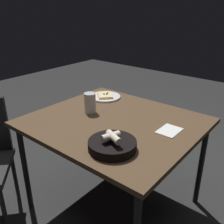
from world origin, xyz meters
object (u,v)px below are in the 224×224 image
object	(u,v)px
pizza_plate	(105,96)
beer_glass	(90,104)
bread_basket	(112,144)
dining_table	(114,128)

from	to	relation	value
pizza_plate	beer_glass	distance (m)	0.34
bread_basket	beer_glass	distance (m)	0.53
pizza_plate	beer_glass	xyz separation A→B (m)	(0.31, 0.12, 0.05)
dining_table	pizza_plate	size ratio (longest dim) A/B	4.22
pizza_plate	dining_table	bearing A→B (deg)	48.61
pizza_plate	bread_basket	distance (m)	0.83
bread_basket	pizza_plate	bearing A→B (deg)	-136.54
dining_table	bread_basket	size ratio (longest dim) A/B	4.15
dining_table	bread_basket	world-z (taller)	bread_basket
pizza_plate	beer_glass	size ratio (longest dim) A/B	1.77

